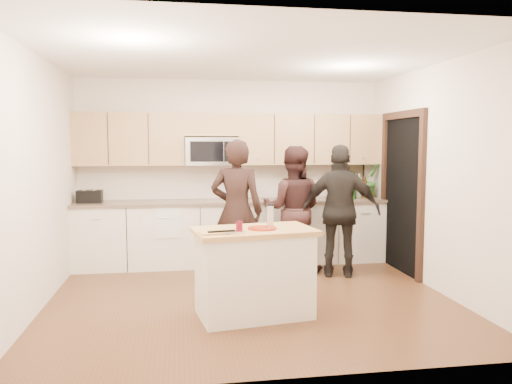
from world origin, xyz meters
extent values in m
plane|color=#53341C|center=(0.00, 0.00, 0.00)|extent=(4.50, 4.50, 0.00)
cube|color=beige|center=(0.00, 2.00, 1.35)|extent=(4.50, 0.02, 2.70)
cube|color=beige|center=(0.00, -2.00, 1.35)|extent=(4.50, 0.02, 2.70)
cube|color=beige|center=(-2.25, 0.00, 1.35)|extent=(0.02, 4.00, 2.70)
cube|color=beige|center=(2.25, 0.00, 1.35)|extent=(0.02, 4.00, 2.70)
cube|color=white|center=(0.00, 0.00, 2.70)|extent=(4.50, 4.00, 0.02)
cube|color=white|center=(0.00, 1.69, 0.45)|extent=(4.50, 0.62, 0.90)
cube|color=#7E6654|center=(0.00, 1.68, 0.92)|extent=(4.50, 0.66, 0.04)
cube|color=tan|center=(-1.48, 1.83, 1.83)|extent=(1.55, 0.33, 0.75)
cube|color=tan|center=(1.17, 1.83, 1.83)|extent=(2.17, 0.33, 0.75)
cube|color=tan|center=(-0.31, 1.83, 2.04)|extent=(0.78, 0.33, 0.33)
cube|color=silver|center=(-0.31, 1.80, 1.65)|extent=(0.76, 0.40, 0.40)
cube|color=black|center=(-0.39, 1.60, 1.65)|extent=(0.47, 0.01, 0.29)
cube|color=black|center=(-0.06, 1.60, 1.65)|extent=(0.17, 0.01, 0.29)
cube|color=black|center=(2.24, 0.90, 1.05)|extent=(0.02, 1.05, 2.10)
cube|color=black|center=(2.22, 0.33, 1.05)|extent=(0.06, 0.10, 2.10)
cube|color=black|center=(2.22, 1.48, 1.05)|extent=(0.06, 0.10, 2.10)
cube|color=black|center=(2.22, 0.90, 2.15)|extent=(0.06, 1.25, 0.10)
cube|color=black|center=(1.95, 1.99, 1.28)|extent=(0.30, 0.03, 0.38)
cube|color=tan|center=(1.95, 1.97, 1.28)|extent=(0.24, 0.00, 0.32)
cube|color=white|center=(-0.95, 1.38, 0.70)|extent=(0.34, 0.01, 0.48)
cube|color=white|center=(-0.95, 1.67, 0.94)|extent=(0.34, 0.60, 0.01)
cube|color=white|center=(-0.04, -0.59, 0.42)|extent=(1.19, 0.81, 0.85)
cube|color=tan|center=(-0.04, -0.59, 0.88)|extent=(1.29, 0.88, 0.05)
cylinder|color=maroon|center=(0.03, -0.61, 0.91)|extent=(0.29, 0.29, 0.02)
cube|color=silver|center=(0.13, -0.54, 1.02)|extent=(0.07, 0.05, 0.21)
cube|color=black|center=(0.13, -0.54, 1.14)|extent=(0.08, 0.06, 0.02)
cylinder|color=maroon|center=(-0.21, -0.73, 0.95)|extent=(0.07, 0.07, 0.10)
cube|color=tan|center=(-0.47, -0.81, 0.91)|extent=(0.28, 0.22, 0.02)
cube|color=black|center=(-0.39, -0.82, 0.92)|extent=(0.27, 0.07, 0.02)
cube|color=silver|center=(-0.27, -0.87, 0.92)|extent=(0.21, 0.05, 0.01)
cube|color=black|center=(-2.02, 1.67, 1.03)|extent=(0.34, 0.21, 0.18)
cube|color=silver|center=(-2.09, 1.67, 1.12)|extent=(0.03, 0.15, 0.00)
cube|color=silver|center=(-1.95, 1.67, 1.12)|extent=(0.03, 0.15, 0.00)
cylinder|color=black|center=(1.55, 1.68, 1.09)|extent=(0.06, 0.06, 0.31)
cylinder|color=#3C280A|center=(1.49, 1.74, 1.11)|extent=(0.07, 0.07, 0.34)
cylinder|color=#B3B28D|center=(1.68, 1.71, 1.10)|extent=(0.07, 0.07, 0.32)
cylinder|color=black|center=(1.86, 1.77, 1.13)|extent=(0.08, 0.08, 0.38)
cylinder|color=#3C280A|center=(1.99, 1.65, 1.10)|extent=(0.08, 0.08, 0.32)
cylinder|color=#B3B28D|center=(1.97, 1.84, 1.12)|extent=(0.08, 0.08, 0.36)
cylinder|color=black|center=(1.78, 1.56, 1.14)|extent=(0.08, 0.08, 0.40)
imported|color=#306B2A|center=(2.10, 1.72, 1.20)|extent=(0.36, 0.33, 0.53)
imported|color=black|center=(-0.07, 0.69, 0.91)|extent=(0.75, 0.59, 1.82)
imported|color=black|center=(0.75, 1.13, 0.86)|extent=(0.99, 0.86, 1.73)
imported|color=black|center=(1.32, 0.76, 0.87)|extent=(1.10, 0.71, 1.75)
camera|label=1|loc=(-0.79, -5.50, 1.74)|focal=35.00mm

